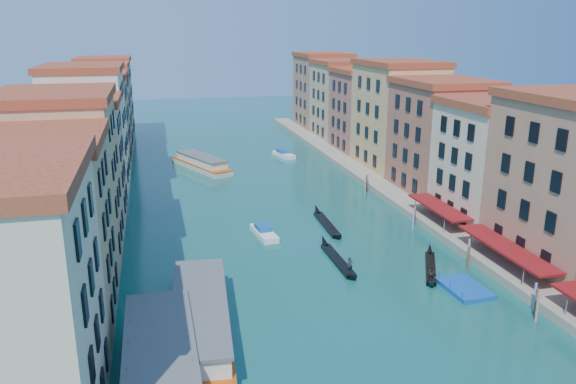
{
  "coord_description": "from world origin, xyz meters",
  "views": [
    {
      "loc": [
        -15.42,
        -27.47,
        26.52
      ],
      "look_at": [
        0.99,
        39.78,
        6.38
      ],
      "focal_mm": 35.0,
      "sensor_mm": 36.0,
      "label": 1
    }
  ],
  "objects_px": {
    "vaporetto_near": "(200,320)",
    "vaporetto_far": "(201,163)",
    "gondola_right": "(431,267)",
    "gondola_fore": "(338,259)",
    "vaporetto_stop": "(161,364)",
    "blue_dock": "(465,288)"
  },
  "relations": [
    {
      "from": "gondola_fore",
      "to": "blue_dock",
      "type": "relative_size",
      "value": 2.13
    },
    {
      "from": "vaporetto_far",
      "to": "gondola_fore",
      "type": "height_order",
      "value": "vaporetto_far"
    },
    {
      "from": "vaporetto_far",
      "to": "blue_dock",
      "type": "xyz_separation_m",
      "value": [
        21.96,
        -60.76,
        -0.95
      ]
    },
    {
      "from": "vaporetto_near",
      "to": "vaporetto_far",
      "type": "distance_m",
      "value": 63.54
    },
    {
      "from": "vaporetto_near",
      "to": "blue_dock",
      "type": "distance_m",
      "value": 28.04
    },
    {
      "from": "vaporetto_stop",
      "to": "gondola_fore",
      "type": "distance_m",
      "value": 28.05
    },
    {
      "from": "vaporetto_near",
      "to": "vaporetto_stop",
      "type": "bearing_deg",
      "value": -116.34
    },
    {
      "from": "blue_dock",
      "to": "vaporetto_near",
      "type": "bearing_deg",
      "value": -177.36
    },
    {
      "from": "gondola_fore",
      "to": "gondola_right",
      "type": "height_order",
      "value": "gondola_fore"
    },
    {
      "from": "gondola_fore",
      "to": "gondola_right",
      "type": "xyz_separation_m",
      "value": [
        9.53,
        -4.81,
        0.02
      ]
    },
    {
      "from": "vaporetto_stop",
      "to": "vaporetto_near",
      "type": "bearing_deg",
      "value": 58.99
    },
    {
      "from": "gondola_right",
      "to": "gondola_fore",
      "type": "bearing_deg",
      "value": 179.45
    },
    {
      "from": "blue_dock",
      "to": "vaporetto_far",
      "type": "bearing_deg",
      "value": 107.37
    },
    {
      "from": "vaporetto_far",
      "to": "gondola_right",
      "type": "bearing_deg",
      "value": -92.84
    },
    {
      "from": "vaporetto_near",
      "to": "gondola_right",
      "type": "relative_size",
      "value": 2.14
    },
    {
      "from": "vaporetto_stop",
      "to": "vaporetto_far",
      "type": "xyz_separation_m",
      "value": [
        9.54,
        69.26,
        -0.25
      ]
    },
    {
      "from": "vaporetto_far",
      "to": "blue_dock",
      "type": "bearing_deg",
      "value": -93.6
    },
    {
      "from": "vaporetto_far",
      "to": "gondola_right",
      "type": "relative_size",
      "value": 1.66
    },
    {
      "from": "vaporetto_stop",
      "to": "vaporetto_near",
      "type": "distance_m",
      "value": 7.0
    },
    {
      "from": "blue_dock",
      "to": "gondola_right",
      "type": "bearing_deg",
      "value": 99.21
    },
    {
      "from": "gondola_fore",
      "to": "blue_dock",
      "type": "bearing_deg",
      "value": -44.23
    },
    {
      "from": "blue_dock",
      "to": "vaporetto_stop",
      "type": "bearing_deg",
      "value": -167.39
    }
  ]
}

